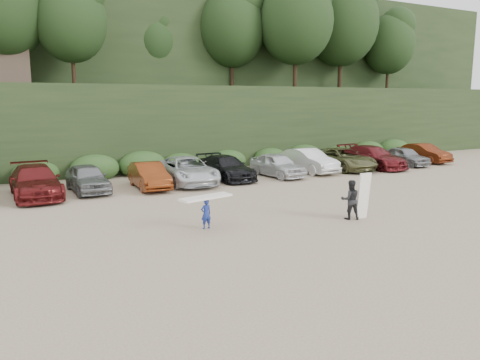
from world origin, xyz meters
TOP-DOWN VIEW (x-y plane):
  - ground at (0.00, 0.00)m, footprint 120.00×120.00m
  - hillside_backdrop at (-0.26, 35.93)m, footprint 90.00×41.50m
  - parked_cars at (1.37, 10.02)m, footprint 39.62×6.12m
  - child_surfer at (-3.55, 0.34)m, footprint 2.25×1.06m
  - adult_surfer at (2.49, -1.13)m, footprint 1.30×0.90m

SIDE VIEW (x-z plane):
  - ground at x=0.00m, z-range 0.00..0.00m
  - parked_cars at x=1.37m, z-range -0.05..1.59m
  - adult_surfer at x=2.49m, z-range -0.14..1.84m
  - child_surfer at x=-3.55m, z-range 0.23..1.54m
  - hillside_backdrop at x=-0.26m, z-range -2.78..25.22m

